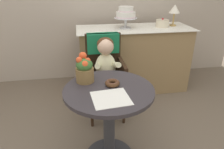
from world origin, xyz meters
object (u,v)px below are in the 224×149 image
object	(u,v)px
donut_front	(112,83)
wicker_chair	(104,63)
tiered_cake_stand	(126,14)
seated_child	(106,65)
flower_vase	(85,69)
round_layer_cake	(162,23)
cafe_table	(109,111)
table_lamp	(175,10)

from	to	relation	value
donut_front	wicker_chair	bearing A→B (deg)	88.13
wicker_chair	tiered_cake_stand	world-z (taller)	tiered_cake_stand
seated_child	flower_vase	xyz separation A→B (m)	(-0.24, -0.43, 0.15)
wicker_chair	round_layer_cake	bearing A→B (deg)	38.18
seated_child	tiered_cake_stand	xyz separation A→B (m)	(0.36, 0.71, 0.41)
seated_child	tiered_cake_stand	size ratio (longest dim) A/B	2.42
cafe_table	table_lamp	bearing A→B (deg)	50.34
round_layer_cake	table_lamp	bearing A→B (deg)	13.71
tiered_cake_stand	round_layer_cake	size ratio (longest dim) A/B	1.73
tiered_cake_stand	donut_front	bearing A→B (deg)	-107.13
wicker_chair	donut_front	size ratio (longest dim) A/B	8.00
seated_child	table_lamp	distance (m)	1.36
flower_vase	tiered_cake_stand	bearing A→B (deg)	62.31
donut_front	seated_child	bearing A→B (deg)	87.60
flower_vase	tiered_cake_stand	xyz separation A→B (m)	(0.60, 1.14, 0.25)
seated_child	donut_front	xyz separation A→B (m)	(-0.02, -0.54, 0.06)
seated_child	table_lamp	size ratio (longest dim) A/B	2.55
seated_child	table_lamp	world-z (taller)	table_lamp
wicker_chair	table_lamp	world-z (taller)	table_lamp
seated_child	flower_vase	world-z (taller)	flower_vase
donut_front	flower_vase	world-z (taller)	flower_vase
cafe_table	flower_vase	xyz separation A→B (m)	(-0.18, 0.16, 0.32)
flower_vase	round_layer_cake	distance (m)	1.59
seated_child	flower_vase	distance (m)	0.52
donut_front	table_lamp	xyz separation A→B (m)	(1.07, 1.29, 0.38)
wicker_chair	tiered_cake_stand	size ratio (longest dim) A/B	3.18
cafe_table	tiered_cake_stand	xyz separation A→B (m)	(0.42, 1.30, 0.58)
donut_front	round_layer_cake	distance (m)	1.55
wicker_chair	round_layer_cake	xyz separation A→B (m)	(0.88, 0.55, 0.31)
round_layer_cake	flower_vase	bearing A→B (deg)	-134.37
wicker_chair	seated_child	world-z (taller)	seated_child
wicker_chair	tiered_cake_stand	xyz separation A→B (m)	(0.36, 0.55, 0.44)
cafe_table	table_lamp	xyz separation A→B (m)	(1.11, 1.34, 0.61)
seated_child	cafe_table	bearing A→B (deg)	-95.77
cafe_table	wicker_chair	xyz separation A→B (m)	(0.06, 0.75, 0.13)
donut_front	table_lamp	bearing A→B (deg)	50.15
cafe_table	seated_child	bearing A→B (deg)	84.23
cafe_table	table_lamp	world-z (taller)	table_lamp
cafe_table	seated_child	xyz separation A→B (m)	(0.06, 0.59, 0.17)
wicker_chair	donut_front	distance (m)	0.70
donut_front	flower_vase	size ratio (longest dim) A/B	0.49
seated_child	round_layer_cake	world-z (taller)	round_layer_cake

